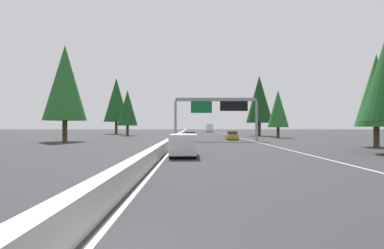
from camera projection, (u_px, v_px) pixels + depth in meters
name	position (u px, v px, depth m)	size (l,w,h in m)	color
ground_plane	(181.00, 138.00, 65.87)	(320.00, 320.00, 0.00)	#2D2D30
median_barrier	(182.00, 133.00, 85.87)	(180.00, 0.56, 0.90)	#ADAAA3
shoulder_stripe_right	(233.00, 136.00, 75.87)	(160.00, 0.16, 0.01)	silver
shoulder_stripe_median	(183.00, 136.00, 75.87)	(160.00, 0.16, 0.01)	silver
sign_gantry_overhead	(217.00, 107.00, 51.03)	(0.50, 12.68, 6.58)	gray
minivan_distant_a	(184.00, 144.00, 25.35)	(5.00, 1.95, 1.69)	silver
sedan_near_right	(190.00, 137.00, 50.72)	(4.40, 1.80, 1.47)	maroon
sedan_mid_right	(232.00, 136.00, 55.69)	(4.40, 1.80, 1.47)	#AD931E
bus_near_center	(209.00, 127.00, 132.50)	(11.50, 2.55, 3.10)	white
conifer_right_near	(376.00, 91.00, 36.39)	(4.46, 4.46, 10.13)	#4C3823
conifer_right_mid	(278.00, 109.00, 65.46)	(4.10, 4.10, 9.32)	#4C3823
conifer_right_far	(259.00, 99.00, 77.29)	(6.11, 6.11, 13.90)	#4C3823
conifer_left_near	(65.00, 83.00, 49.16)	(6.24, 6.24, 14.17)	#4C3823
conifer_left_mid	(128.00, 108.00, 80.12)	(4.78, 4.78, 10.86)	#4C3823
conifer_left_far	(116.00, 100.00, 95.52)	(7.01, 7.01, 15.94)	#4C3823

